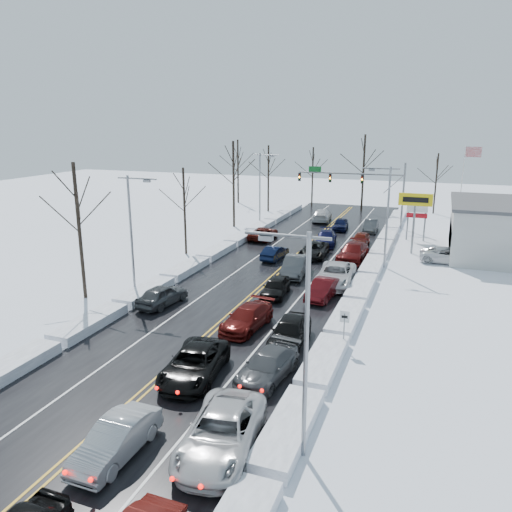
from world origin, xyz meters
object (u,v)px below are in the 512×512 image
at_px(oncoming_car_0, 275,259).
at_px(flagpole, 464,181).
at_px(traffic_signal_mast, 362,182).
at_px(tires_plus_sign, 415,204).

bearing_deg(oncoming_car_0, flagpole, -124.03).
distance_m(traffic_signal_mast, tires_plus_sign, 13.92).
bearing_deg(tires_plus_sign, flagpole, 71.56).
distance_m(tires_plus_sign, oncoming_car_0, 14.78).
distance_m(traffic_signal_mast, flagpole, 11.90).
xyz_separation_m(traffic_signal_mast, flagpole, (11.72, 2.01, 0.45)).
bearing_deg(traffic_signal_mast, tires_plus_sign, -59.54).
height_order(tires_plus_sign, oncoming_car_0, tires_plus_sign).
height_order(traffic_signal_mast, oncoming_car_0, traffic_signal_mast).
xyz_separation_m(traffic_signal_mast, oncoming_car_0, (-5.04, -18.88, -5.48)).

